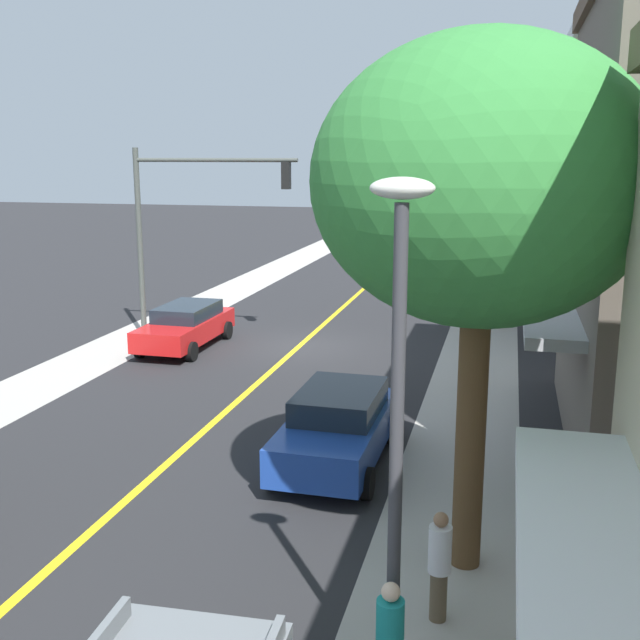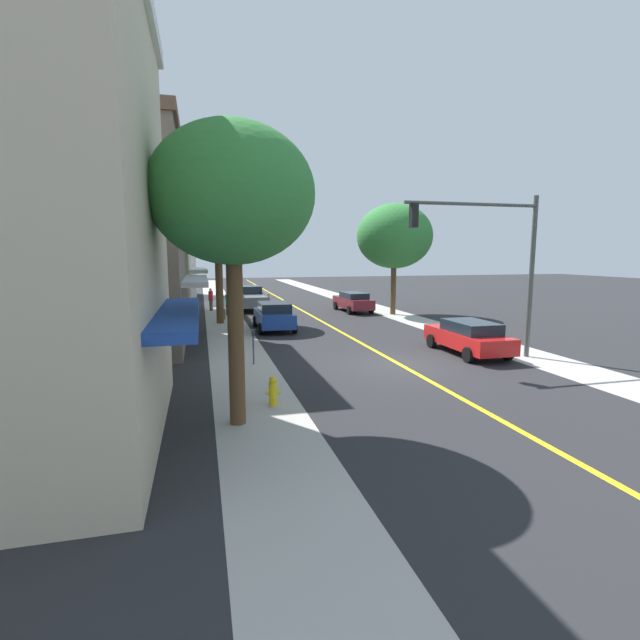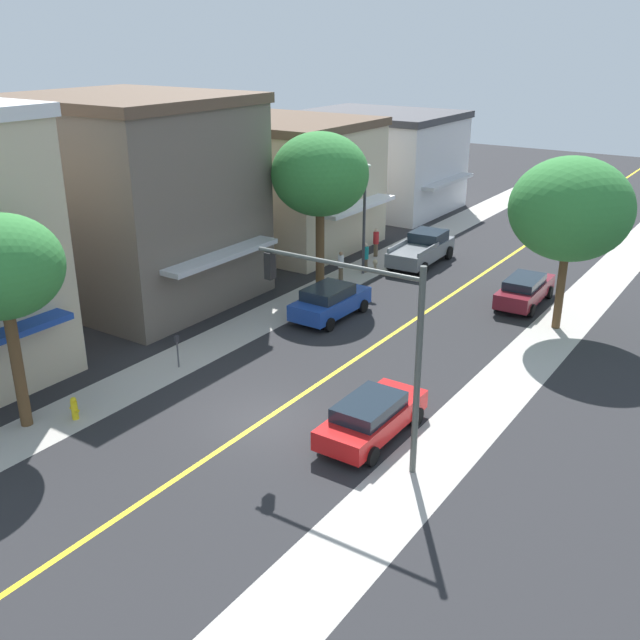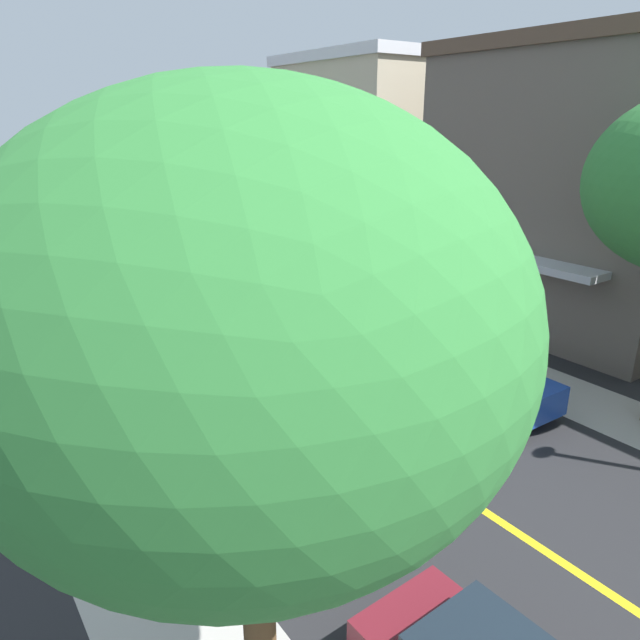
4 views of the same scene
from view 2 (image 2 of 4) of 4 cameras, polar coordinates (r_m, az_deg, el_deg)
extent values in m
plane|color=#262628|center=(18.85, 9.78, -5.40)|extent=(140.00, 140.00, 0.00)
cube|color=#ADA8A0|center=(17.31, -9.16, -6.59)|extent=(2.51, 126.00, 0.01)
cube|color=#ADA8A0|center=(22.04, 24.49, -4.04)|extent=(2.51, 126.00, 0.01)
cube|color=yellow|center=(18.85, 9.78, -5.40)|extent=(0.20, 126.00, 0.00)
cube|color=#1E429E|center=(11.74, -17.06, 0.56)|extent=(0.95, 6.55, 0.24)
cube|color=#665B51|center=(24.42, -29.06, 8.21)|extent=(10.44, 9.38, 9.67)
cube|color=brown|center=(25.04, -29.91, 19.90)|extent=(10.74, 9.68, 0.50)
cube|color=#B7BABF|center=(23.70, -15.07, 4.73)|extent=(1.12, 7.13, 0.24)
cube|color=beige|center=(36.38, -24.15, 6.41)|extent=(10.58, 9.19, 7.46)
cube|color=brown|center=(36.53, -24.52, 12.65)|extent=(10.88, 9.49, 0.50)
cube|color=silver|center=(35.89, -14.72, 5.97)|extent=(1.23, 6.99, 0.24)
cube|color=silver|center=(48.95, -21.66, 6.45)|extent=(11.16, 9.30, 6.84)
cube|color=#38383D|center=(49.02, -21.89, 10.74)|extent=(11.46, 9.60, 0.50)
cube|color=#B7BABF|center=(48.60, -14.50, 5.88)|extent=(0.93, 7.07, 0.24)
cylinder|color=brown|center=(29.97, -12.29, 3.63)|extent=(0.47, 0.47, 4.24)
ellipsoid|color=#337F38|center=(29.94, -12.52, 11.30)|extent=(5.04, 5.04, 4.28)
cylinder|color=brown|center=(34.10, 9.02, 3.72)|extent=(0.38, 0.38, 3.61)
ellipsoid|color=#337F38|center=(34.03, 9.16, 10.17)|extent=(5.41, 5.41, 4.60)
cylinder|color=brown|center=(11.97, -10.30, -2.69)|extent=(0.41, 0.41, 4.31)
ellipsoid|color=#337F38|center=(11.85, -10.77, 15.04)|extent=(4.05, 4.05, 3.45)
cylinder|color=yellow|center=(13.69, -5.81, -9.03)|extent=(0.24, 0.24, 0.69)
sphere|color=yellow|center=(13.58, -5.84, -7.36)|extent=(0.22, 0.22, 0.22)
cylinder|color=yellow|center=(13.66, -6.53, -8.93)|extent=(0.10, 0.10, 0.10)
cylinder|color=yellow|center=(13.71, -5.10, -8.85)|extent=(0.10, 0.10, 0.10)
cylinder|color=#4C4C51|center=(18.65, -8.21, -3.70)|extent=(0.07, 0.07, 1.15)
cube|color=#2D2D33|center=(18.52, -8.25, -1.57)|extent=(0.12, 0.18, 0.26)
cylinder|color=#474C47|center=(21.45, 24.58, 4.74)|extent=(0.20, 0.20, 6.76)
cylinder|color=#474C47|center=(19.81, 18.31, 13.41)|extent=(5.86, 0.14, 0.14)
cube|color=black|center=(18.54, 11.48, 12.49)|extent=(0.26, 0.32, 0.90)
sphere|color=red|center=(18.57, 11.50, 13.41)|extent=(0.20, 0.20, 0.20)
sphere|color=yellow|center=(18.54, 11.48, 12.49)|extent=(0.20, 0.20, 0.20)
sphere|color=green|center=(18.52, 11.45, 11.57)|extent=(0.20, 0.20, 0.20)
cylinder|color=#38383D|center=(33.35, -11.38, 5.62)|extent=(0.16, 0.16, 6.01)
ellipsoid|color=silver|center=(33.37, -11.53, 11.04)|extent=(0.70, 0.36, 0.24)
cube|color=red|center=(21.45, 17.71, -2.22)|extent=(1.84, 4.76, 0.68)
cube|color=#19232D|center=(21.16, 18.12, -0.80)|extent=(1.61, 2.57, 0.47)
cylinder|color=black|center=(22.39, 13.59, -2.52)|extent=(0.22, 0.64, 0.64)
cylinder|color=black|center=(23.29, 17.56, -2.27)|extent=(0.22, 0.64, 0.64)
cylinder|color=black|center=(19.73, 17.81, -4.11)|extent=(0.22, 0.64, 0.64)
cylinder|color=black|center=(20.74, 22.09, -3.74)|extent=(0.22, 0.64, 0.64)
cube|color=#1E429E|center=(26.98, -5.71, 0.28)|extent=(1.97, 4.53, 0.77)
cube|color=#19232D|center=(26.68, -5.66, 1.60)|extent=(1.71, 2.46, 0.52)
cylinder|color=black|center=(28.39, -8.01, -0.15)|extent=(0.23, 0.64, 0.64)
cylinder|color=black|center=(28.63, -4.23, -0.03)|extent=(0.23, 0.64, 0.64)
cylinder|color=black|center=(25.47, -7.35, -1.09)|extent=(0.23, 0.64, 0.64)
cylinder|color=black|center=(25.73, -3.15, -0.94)|extent=(0.23, 0.64, 0.64)
cube|color=maroon|center=(35.47, 4.07, 2.15)|extent=(1.87, 4.85, 0.74)
cube|color=#19232D|center=(35.19, 4.21, 3.06)|extent=(1.59, 2.64, 0.43)
cylinder|color=black|center=(36.71, 1.95, 1.79)|extent=(0.24, 0.65, 0.64)
cylinder|color=black|center=(37.28, 4.45, 1.87)|extent=(0.24, 0.65, 0.64)
cylinder|color=black|center=(33.74, 3.64, 1.22)|extent=(0.24, 0.65, 0.64)
cylinder|color=black|center=(34.36, 6.32, 1.31)|extent=(0.24, 0.65, 0.64)
cube|color=slate|center=(37.04, -8.54, 2.51)|extent=(2.29, 5.70, 0.80)
cube|color=#19232D|center=(37.97, -8.79, 3.71)|extent=(1.96, 2.11, 0.61)
cube|color=slate|center=(35.75, -9.77, 3.12)|extent=(0.23, 2.92, 0.24)
cube|color=slate|center=(36.04, -6.82, 3.22)|extent=(0.23, 2.92, 0.24)
cylinder|color=black|center=(38.83, -10.43, 2.13)|extent=(0.32, 0.81, 0.80)
cylinder|color=black|center=(39.11, -7.48, 2.23)|extent=(0.32, 0.81, 0.80)
cylinder|color=black|center=(35.06, -9.70, 1.51)|extent=(0.32, 0.81, 0.80)
cylinder|color=black|center=(35.37, -6.44, 1.63)|extent=(0.32, 0.81, 0.80)
cylinder|color=brown|center=(31.80, -11.80, 0.74)|extent=(0.25, 0.25, 0.75)
cylinder|color=silver|center=(31.72, -11.83, 2.03)|extent=(0.33, 0.33, 0.69)
sphere|color=#936B4C|center=(31.67, -11.86, 2.84)|extent=(0.21, 0.21, 0.21)
cylinder|color=brown|center=(33.85, -11.31, 1.22)|extent=(0.25, 0.25, 0.79)
cylinder|color=teal|center=(33.77, -11.35, 2.49)|extent=(0.33, 0.33, 0.72)
sphere|color=beige|center=(33.73, -11.37, 3.29)|extent=(0.22, 0.22, 0.22)
cylinder|color=brown|center=(36.90, -13.29, 1.73)|extent=(0.26, 0.26, 0.80)
cylinder|color=red|center=(36.83, -13.32, 2.92)|extent=(0.35, 0.35, 0.73)
sphere|color=beige|center=(36.79, -13.35, 3.66)|extent=(0.23, 0.23, 0.23)
ellipsoid|color=#C6B28C|center=(34.69, -11.11, 1.41)|extent=(0.61, 0.70, 0.29)
sphere|color=#C6B28C|center=(34.40, -10.75, 1.51)|extent=(0.23, 0.23, 0.23)
cylinder|color=#C6B28C|center=(34.54, -10.87, 0.93)|extent=(0.10, 0.10, 0.26)
cylinder|color=#C6B28C|center=(34.90, -11.33, 0.99)|extent=(0.10, 0.10, 0.26)
camera|label=1|loc=(41.41, -13.73, 10.85)|focal=42.68mm
camera|label=3|loc=(23.55, 81.94, 22.47)|focal=40.84mm
camera|label=4|loc=(39.36, 9.77, 12.64)|focal=32.46mm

